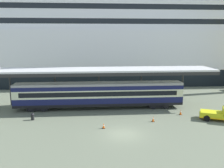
{
  "coord_description": "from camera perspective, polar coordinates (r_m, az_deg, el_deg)",
  "views": [
    {
      "loc": [
        -3.52,
        -26.72,
        10.96
      ],
      "look_at": [
        -0.74,
        7.61,
        4.5
      ],
      "focal_mm": 39.48,
      "sensor_mm": 36.0,
      "label": 1
    }
  ],
  "objects": [
    {
      "name": "platform_canopy",
      "position": [
        38.36,
        -3.02,
        3.1
      ],
      "size": [
        36.12,
        5.8,
        6.22
      ],
      "color": "silver",
      "rests_on": "ground"
    },
    {
      "name": "traffic_cone_near",
      "position": [
        37.19,
        15.6,
        -6.29
      ],
      "size": [
        0.36,
        0.36,
        0.79
      ],
      "color": "black",
      "rests_on": "ground"
    },
    {
      "name": "traffic_cone_mid",
      "position": [
        33.45,
        9.52,
        -7.99
      ],
      "size": [
        0.36,
        0.36,
        0.74
      ],
      "color": "black",
      "rests_on": "ground"
    },
    {
      "name": "cruise_ship",
      "position": [
        70.4,
        -16.08,
        13.77
      ],
      "size": [
        169.22,
        31.14,
        45.22
      ],
      "color": "black",
      "rests_on": "ground"
    },
    {
      "name": "quay_bollard",
      "position": [
        35.27,
        -17.94,
        -7.13
      ],
      "size": [
        0.48,
        0.48,
        0.96
      ],
      "color": "black",
      "rests_on": "ground"
    },
    {
      "name": "train_carriage",
      "position": [
        38.57,
        -2.95,
        -2.34
      ],
      "size": [
        25.97,
        2.81,
        4.11
      ],
      "color": "black",
      "rests_on": "ground"
    },
    {
      "name": "ground_plane",
      "position": [
        29.09,
        2.72,
        -11.52
      ],
      "size": [
        400.0,
        400.0,
        0.0
      ],
      "primitive_type": "plane",
      "color": "#646B57"
    },
    {
      "name": "traffic_cone_far",
      "position": [
        30.69,
        -1.97,
        -9.66
      ],
      "size": [
        0.36,
        0.36,
        0.66
      ],
      "color": "black",
      "rests_on": "ground"
    },
    {
      "name": "service_truck",
      "position": [
        36.41,
        24.57,
        -6.26
      ],
      "size": [
        5.57,
        3.94,
        2.02
      ],
      "color": "yellow",
      "rests_on": "ground"
    }
  ]
}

